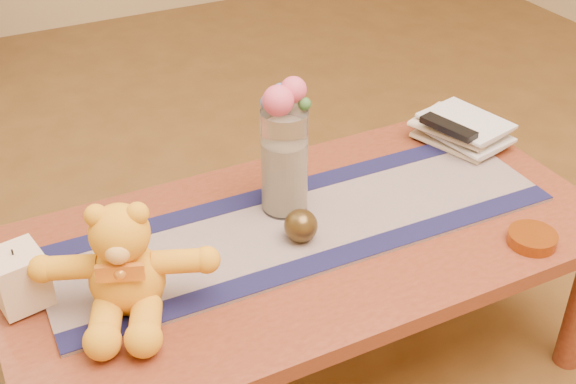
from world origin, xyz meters
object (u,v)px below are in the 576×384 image
book_bottom (442,150)px  amber_dish (532,238)px  tv_remote (448,127)px  teddy_bear (124,259)px  pillar_candle (19,278)px  bronze_ball (301,226)px  glass_vase (284,161)px

book_bottom → amber_dish: (-0.06, -0.42, 0.00)m
tv_remote → book_bottom: bearing=90.0°
teddy_bear → book_bottom: bearing=34.4°
pillar_candle → tv_remote: bearing=4.7°
teddy_bear → amber_dish: teddy_bear is taller
teddy_bear → bronze_ball: bearing=26.6°
pillar_candle → tv_remote: (1.13, 0.09, 0.02)m
amber_dish → pillar_candle: bearing=163.6°
book_bottom → tv_remote: bearing=-93.0°
teddy_bear → tv_remote: teddy_bear is taller
bronze_ball → book_bottom: bearing=18.5°
pillar_candle → amber_dish: 1.11m
teddy_bear → tv_remote: bearing=33.8°
book_bottom → amber_dish: size_ratio=2.01×
bronze_ball → tv_remote: bearing=17.4°
pillar_candle → glass_vase: bearing=5.3°
teddy_bear → glass_vase: 0.46m
amber_dish → bronze_ball: bearing=152.6°
book_bottom → tv_remote: 0.08m
teddy_bear → pillar_candle: bearing=172.4°
teddy_bear → tv_remote: 0.96m
tv_remote → amber_dish: bearing=-114.4°
amber_dish → teddy_bear: bearing=166.7°
bronze_ball → amber_dish: size_ratio=0.69×
book_bottom → amber_dish: bearing=-116.9°
glass_vase → amber_dish: glass_vase is taller
bronze_ball → glass_vase: bearing=79.4°
teddy_bear → book_bottom: teddy_bear is taller
pillar_candle → book_bottom: pillar_candle is taller
glass_vase → pillar_candle: bearing=-174.7°
pillar_candle → bronze_ball: bearing=-6.9°
tv_remote → teddy_bear: bearing=176.4°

